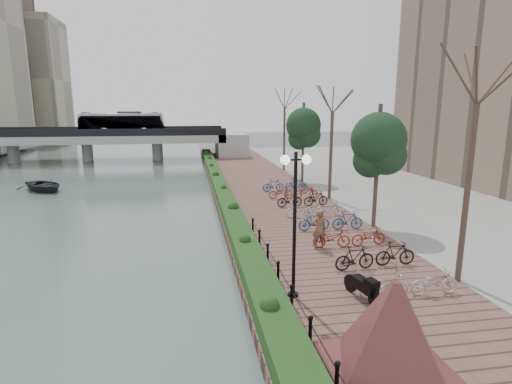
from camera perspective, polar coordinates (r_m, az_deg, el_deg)
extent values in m
plane|color=#59595B|center=(12.50, -0.37, -20.73)|extent=(220.00, 220.00, 0.00)
cube|color=#455650|center=(38.44, -29.55, 0.12)|extent=(30.00, 130.00, 0.02)
cube|color=brown|center=(29.21, 1.98, -1.09)|extent=(8.00, 75.00, 0.50)
cube|color=gray|center=(35.92, 27.88, -0.04)|extent=(24.00, 75.00, 0.50)
cube|color=#163C15|center=(31.07, -5.08, 0.69)|extent=(1.10, 56.00, 0.60)
cylinder|color=black|center=(9.93, 11.47, -24.66)|extent=(0.10, 0.10, 0.70)
cylinder|color=black|center=(11.51, 7.76, -19.00)|extent=(0.10, 0.10, 0.70)
cylinder|color=black|center=(13.19, 5.13, -14.69)|extent=(0.10, 0.10, 0.70)
cylinder|color=black|center=(14.96, 3.19, -11.36)|extent=(0.10, 0.10, 0.70)
cylinder|color=black|center=(16.78, 1.69, -8.73)|extent=(0.10, 0.10, 0.70)
cylinder|color=black|center=(18.63, 0.50, -6.62)|extent=(0.10, 0.10, 0.70)
cylinder|color=black|center=(20.52, -0.46, -4.89)|extent=(0.10, 0.10, 0.70)
cube|color=#4C2120|center=(10.86, 18.61, -23.25)|extent=(2.90, 2.90, 0.17)
pyramid|color=#4C2120|center=(10.24, 19.06, -17.73)|extent=(4.29, 4.29, 2.22)
cylinder|color=black|center=(13.18, 5.52, -4.92)|extent=(0.12, 0.12, 4.90)
cylinder|color=black|center=(12.73, 5.72, 4.60)|extent=(0.70, 0.06, 0.06)
sphere|color=white|center=(12.64, 4.18, 4.58)|extent=(0.32, 0.32, 0.32)
sphere|color=white|center=(12.83, 7.23, 4.62)|extent=(0.32, 0.32, 0.32)
imported|color=brown|center=(18.35, 8.99, -5.26)|extent=(0.67, 0.45, 1.80)
imported|color=#AAABAF|center=(14.27, 17.95, -12.68)|extent=(0.60, 1.71, 0.90)
imported|color=black|center=(16.42, 13.80, -8.99)|extent=(0.47, 1.66, 1.00)
imported|color=maroon|center=(18.71, 10.67, -6.43)|extent=(0.60, 1.71, 0.90)
imported|color=navy|center=(21.05, 8.27, -4.16)|extent=(0.47, 1.66, 1.00)
imported|color=#AAABAF|center=(23.46, 6.35, -2.58)|extent=(0.60, 1.71, 0.90)
imported|color=black|center=(25.89, 4.80, -1.08)|extent=(0.47, 1.66, 1.00)
imported|color=maroon|center=(28.37, 3.52, -0.04)|extent=(0.60, 1.72, 0.90)
imported|color=navy|center=(30.85, 2.45, 1.02)|extent=(0.47, 1.66, 1.00)
imported|color=#AAABAF|center=(15.15, 24.15, -11.71)|extent=(0.60, 1.71, 0.90)
imported|color=black|center=(17.18, 19.39, -8.39)|extent=(0.47, 1.66, 1.00)
imported|color=maroon|center=(19.38, 15.70, -6.03)|extent=(0.60, 1.71, 0.90)
imported|color=navy|center=(21.65, 12.82, -3.89)|extent=(0.47, 1.66, 1.00)
imported|color=#AAABAF|center=(24.00, 10.49, -2.38)|extent=(0.60, 1.71, 0.90)
imported|color=black|center=(26.38, 8.60, -0.93)|extent=(0.47, 1.66, 1.00)
imported|color=maroon|center=(28.82, 7.01, 0.08)|extent=(0.60, 1.72, 0.90)
imported|color=navy|center=(31.27, 5.68, 1.12)|extent=(0.47, 1.66, 1.00)
cube|color=gray|center=(57.13, -23.08, 7.04)|extent=(36.00, 8.00, 1.00)
cube|color=black|center=(53.30, -24.13, 7.71)|extent=(36.00, 0.15, 0.90)
cube|color=black|center=(60.87, -22.30, 8.23)|extent=(36.00, 0.15, 0.90)
cylinder|color=gray|center=(60.01, -31.34, 4.77)|extent=(1.40, 1.40, 2.50)
cylinder|color=gray|center=(57.27, -22.94, 5.30)|extent=(1.40, 1.40, 2.50)
cylinder|color=gray|center=(55.86, -13.89, 5.74)|extent=(1.40, 1.40, 2.50)
imported|color=silver|center=(56.13, -18.55, 9.35)|extent=(2.52, 10.77, 3.00)
imported|color=black|center=(37.82, -28.06, 0.83)|extent=(5.36, 5.46, 0.93)
cube|color=#A19D86|center=(95.88, -29.38, 13.69)|extent=(12.00, 12.00, 24.00)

